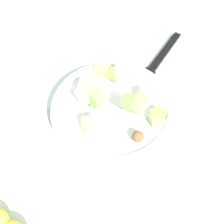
{
  "coord_description": "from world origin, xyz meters",
  "views": [
    {
      "loc": [
        0.27,
        0.17,
        0.52
      ],
      "look_at": [
        0.0,
        -0.01,
        0.05
      ],
      "focal_mm": 45.07,
      "sensor_mm": 36.0,
      "label": 1
    }
  ],
  "objects": [
    {
      "name": "ground_plane",
      "position": [
        0.0,
        0.0,
        0.0
      ],
      "size": [
        2.4,
        2.4,
        0.0
      ],
      "primitive_type": "plane",
      "color": "silver"
    },
    {
      "name": "placemat",
      "position": [
        0.0,
        0.0,
        0.0
      ],
      "size": [
        0.47,
        0.3,
        0.01
      ],
      "primitive_type": "cube",
      "color": "#BCB299",
      "rests_on": "ground_plane"
    },
    {
      "name": "salad_bowl",
      "position": [
        0.0,
        -0.01,
        0.05
      ],
      "size": [
        0.25,
        0.25,
        0.13
      ],
      "color": "white",
      "rests_on": "placemat"
    },
    {
      "name": "serving_spoon",
      "position": [
        -0.2,
        -0.01,
        0.01
      ],
      "size": [
        0.21,
        0.04,
        0.01
      ],
      "color": "black",
      "rests_on": "placemat"
    }
  ]
}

